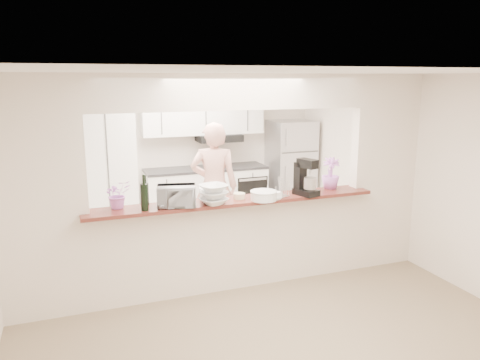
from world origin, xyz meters
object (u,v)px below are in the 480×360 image
toaster_oven (176,196)px  stand_mixer (305,179)px  person (214,187)px  refrigerator (291,167)px

toaster_oven → stand_mixer: size_ratio=0.94×
toaster_oven → person: 1.67m
toaster_oven → stand_mixer: 1.55m
refrigerator → stand_mixer: 3.07m
toaster_oven → stand_mixer: bearing=11.6°
refrigerator → stand_mixer: (-1.20, -2.79, 0.43)m
refrigerator → toaster_oven: refrigerator is taller
stand_mixer → refrigerator: bearing=66.6°
refrigerator → toaster_oven: size_ratio=4.15×
toaster_oven → person: (0.86, 1.40, -0.28)m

